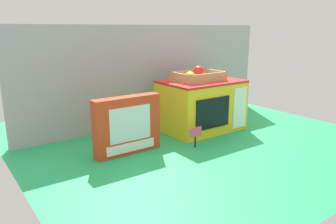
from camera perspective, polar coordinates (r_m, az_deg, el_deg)
name	(u,v)px	position (r m, az deg, el deg)	size (l,w,h in m)	color
ground_plane	(187,136)	(1.74, 3.28, -4.18)	(1.70, 1.70, 0.00)	#219E54
display_back_panel	(153,75)	(1.93, -2.64, 6.38)	(1.61, 0.03, 0.57)	#A0A3A8
toy_microwave	(201,105)	(1.83, 5.79, 1.18)	(0.43, 0.30, 0.28)	yellow
food_groups_crate	(198,77)	(1.79, 5.20, 6.12)	(0.26, 0.18, 0.08)	tan
cookie_set_box	(127,125)	(1.49, -7.08, -2.31)	(0.32, 0.06, 0.26)	red
price_sign	(196,134)	(1.56, 4.80, -3.84)	(0.07, 0.01, 0.10)	black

